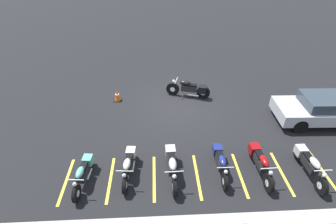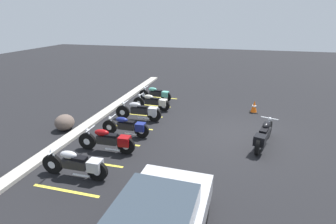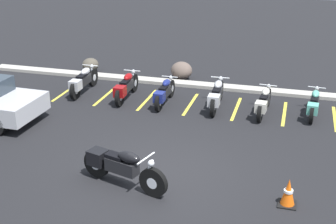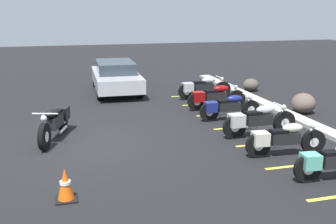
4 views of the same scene
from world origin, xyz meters
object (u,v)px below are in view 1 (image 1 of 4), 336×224
at_px(parked_bike_0, 309,163).
at_px(traffic_cone, 117,95).
at_px(parked_bike_5, 83,172).
at_px(car_silver, 326,108).
at_px(parked_bike_1, 260,161).
at_px(motorcycle_black_featured, 190,89).
at_px(parked_bike_3, 172,164).
at_px(parked_bike_4, 129,164).
at_px(parked_bike_2, 220,161).

height_order(parked_bike_0, traffic_cone, parked_bike_0).
bearing_deg(parked_bike_5, car_silver, 111.91).
height_order(parked_bike_1, traffic_cone, parked_bike_1).
distance_m(parked_bike_0, parked_bike_1, 1.70).
bearing_deg(motorcycle_black_featured, parked_bike_0, 139.04).
height_order(parked_bike_3, traffic_cone, parked_bike_3).
distance_m(parked_bike_3, parked_bike_4, 1.53).
relative_size(parked_bike_3, traffic_cone, 3.53).
xyz_separation_m(parked_bike_1, parked_bike_3, (3.14, -0.01, 0.01)).
bearing_deg(parked_bike_2, car_silver, 118.08).
distance_m(parked_bike_2, parked_bike_5, 4.80).
bearing_deg(parked_bike_3, parked_bike_4, -95.87).
bearing_deg(parked_bike_0, parked_bike_4, -93.37).
bearing_deg(traffic_cone, parked_bike_4, 100.88).
distance_m(motorcycle_black_featured, parked_bike_5, 7.02).
height_order(parked_bike_1, parked_bike_5, parked_bike_1).
distance_m(parked_bike_0, parked_bike_4, 6.37).
height_order(motorcycle_black_featured, parked_bike_3, motorcycle_black_featured).
bearing_deg(parked_bike_5, parked_bike_0, 95.05).
relative_size(motorcycle_black_featured, parked_bike_0, 1.04).
bearing_deg(parked_bike_2, traffic_cone, -139.40).
relative_size(motorcycle_black_featured, parked_bike_1, 1.04).
distance_m(parked_bike_0, parked_bike_2, 3.11).
bearing_deg(car_silver, traffic_cone, -11.64).
relative_size(motorcycle_black_featured, parked_bike_5, 1.15).
relative_size(parked_bike_1, parked_bike_2, 1.07).
bearing_deg(parked_bike_4, parked_bike_2, 94.62).
relative_size(parked_bike_3, parked_bike_5, 1.12).
bearing_deg(parked_bike_1, parked_bike_0, 82.67).
relative_size(parked_bike_1, car_silver, 0.50).
height_order(parked_bike_3, car_silver, car_silver).
bearing_deg(parked_bike_3, parked_bike_5, -88.34).
bearing_deg(parked_bike_0, parked_bike_2, -96.06).
bearing_deg(parked_bike_0, motorcycle_black_featured, -148.00).
distance_m(parked_bike_1, parked_bike_4, 4.67).
xyz_separation_m(parked_bike_3, traffic_cone, (2.50, -5.16, -0.17)).
relative_size(parked_bike_0, parked_bike_5, 1.10).
bearing_deg(parked_bike_0, traffic_cone, -126.80).
xyz_separation_m(parked_bike_2, parked_bike_4, (3.27, -0.01, 0.00)).
height_order(parked_bike_0, parked_bike_5, parked_bike_0).
relative_size(parked_bike_2, car_silver, 0.46).
distance_m(motorcycle_black_featured, traffic_cone, 3.79).
relative_size(parked_bike_1, parked_bike_5, 1.10).
bearing_deg(parked_bike_0, parked_bike_3, -92.90).
bearing_deg(parked_bike_2, parked_bike_3, -85.95).
relative_size(parked_bike_0, parked_bike_4, 1.07).
bearing_deg(parked_bike_1, parked_bike_3, -91.37).
xyz_separation_m(parked_bike_0, parked_bike_3, (4.83, -0.19, 0.01)).
height_order(parked_bike_2, car_silver, car_silver).
bearing_deg(parked_bike_4, parked_bike_0, 92.06).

